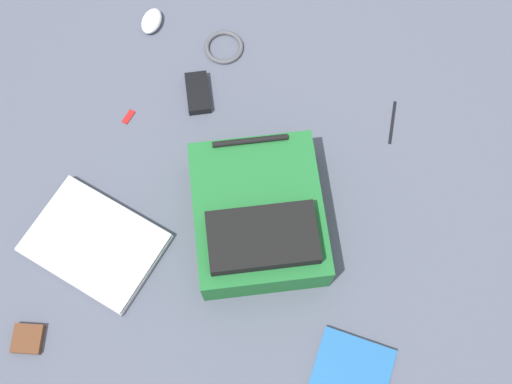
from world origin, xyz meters
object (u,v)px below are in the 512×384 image
Objects in this scene: laptop at (95,243)px; pen_black at (393,122)px; usb_stick at (128,116)px; backpack at (259,217)px; earbud_pouch at (28,339)px; cable_coil at (224,47)px; computer_mouse at (152,21)px; power_brick at (198,93)px.

pen_black is (0.75, 0.54, -0.01)m from laptop.
pen_black reaches higher than usb_stick.
backpack reaches higher than usb_stick.
earbud_pouch is (-0.85, -0.82, 0.01)m from pen_black.
cable_coil is 2.57× the size of usb_stick.
backpack is 6.54× the size of earbud_pouch.
computer_mouse is at bearing 166.62° from pen_black.
laptop is 3.41× the size of cable_coil.
cable_coil is at bearing 72.82° from earbud_pouch.
pen_black is at bearing 44.17° from earbud_pouch.
computer_mouse is 0.30m from power_brick.
laptop is at bearing -106.50° from cable_coil.
computer_mouse is 1.26× the size of earbud_pouch.
cable_coil reaches higher than usb_stick.
cable_coil is 0.86× the size of pen_black.
computer_mouse is 0.78× the size of cable_coil.
earbud_pouch is at bearing -107.18° from cable_coil.
computer_mouse is (-0.04, 0.73, 0.00)m from laptop.
usb_stick is (0.08, 0.68, -0.01)m from earbud_pouch.
backpack is 4.05× the size of cable_coil.
usb_stick is (-0.19, -0.11, -0.01)m from power_brick.
backpack is at bearing -54.28° from power_brick.
power_brick is at bearing -102.44° from cable_coil.
power_brick is (-0.26, 0.36, -0.06)m from backpack.
cable_coil reaches higher than pen_black.
pen_black is (0.32, 0.39, -0.07)m from backpack.
earbud_pouch is at bearing -140.63° from backpack.
computer_mouse reaches higher than usb_stick.
laptop is 2.92× the size of pen_black.
laptop reaches higher than cable_coil.
laptop is 5.50× the size of earbud_pouch.
computer_mouse is at bearing 92.95° from laptop.
earbud_pouch is at bearing -135.83° from pen_black.
earbud_pouch is (-0.06, -1.01, -0.01)m from computer_mouse.
earbud_pouch is at bearing -108.82° from laptop.
pen_black is at bearing 50.54° from backpack.
cable_coil is (-0.22, 0.54, -0.07)m from backpack.
cable_coil is (0.24, -0.04, -0.01)m from computer_mouse.
pen_black is at bearing -15.17° from cable_coil.
power_brick is 0.22m from usb_stick.
computer_mouse reaches higher than pen_black.
usb_stick is at bearing -127.62° from cable_coil.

